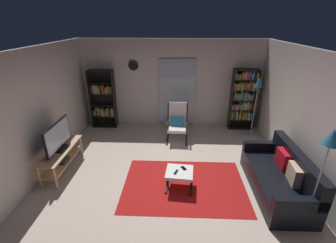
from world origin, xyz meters
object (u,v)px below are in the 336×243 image
(cell_phone, at_px, (184,168))
(floor_lamp_by_shelf, at_px, (258,89))
(ottoman, at_px, (179,174))
(television, at_px, (58,137))
(tv_remote, at_px, (176,172))
(floor_lamp_by_sofa, at_px, (329,147))
(wall_clock, at_px, (133,66))
(lounge_armchair, at_px, (177,121))
(leather_sofa, at_px, (279,178))
(tv_stand, at_px, (62,157))
(bookshelf_near_sofa, at_px, (243,98))
(bookshelf_near_tv, at_px, (103,100))

(cell_phone, height_order, floor_lamp_by_shelf, floor_lamp_by_shelf)
(ottoman, bearing_deg, television, 169.10)
(tv_remote, relative_size, floor_lamp_by_shelf, 0.09)
(ottoman, distance_m, floor_lamp_by_sofa, 2.50)
(floor_lamp_by_shelf, xyz_separation_m, wall_clock, (-3.46, 0.65, 0.47))
(lounge_armchair, distance_m, cell_phone, 2.00)
(lounge_armchair, bearing_deg, television, -147.59)
(leather_sofa, xyz_separation_m, wall_clock, (-3.27, 3.11, 1.54))
(cell_phone, bearing_deg, floor_lamp_by_shelf, 20.28)
(television, xyz_separation_m, floor_lamp_by_shelf, (4.65, 1.93, 0.57))
(lounge_armchair, xyz_separation_m, floor_lamp_by_sofa, (2.09, -2.95, 0.93))
(tv_remote, distance_m, cell_phone, 0.20)
(cell_phone, bearing_deg, ottoman, -159.45)
(tv_stand, height_order, television, television)
(cell_phone, distance_m, wall_clock, 3.62)
(floor_lamp_by_shelf, bearing_deg, tv_remote, -131.25)
(ottoman, relative_size, tv_remote, 3.88)
(ottoman, relative_size, floor_lamp_by_shelf, 0.33)
(leather_sofa, bearing_deg, bookshelf_near_sofa, 90.78)
(floor_lamp_by_shelf, bearing_deg, floor_lamp_by_sofa, -90.92)
(television, bearing_deg, bookshelf_near_sofa, 28.28)
(cell_phone, bearing_deg, lounge_armchair, 65.05)
(tv_remote, xyz_separation_m, cell_phone, (0.15, 0.14, -0.00))
(wall_clock, bearing_deg, bookshelf_near_tv, -167.41)
(television, height_order, lounge_armchair, television)
(tv_remote, bearing_deg, bookshelf_near_sofa, 77.46)
(bookshelf_near_tv, height_order, tv_remote, bookshelf_near_tv)
(tv_stand, xyz_separation_m, tv_remote, (2.49, -0.53, 0.05))
(bookshelf_near_tv, height_order, leather_sofa, bookshelf_near_tv)
(tv_stand, distance_m, television, 0.47)
(lounge_armchair, height_order, tv_remote, lounge_armchair)
(floor_lamp_by_sofa, bearing_deg, bookshelf_near_tv, 139.34)
(television, xyz_separation_m, cell_phone, (2.64, -0.40, -0.43))
(television, xyz_separation_m, tv_remote, (2.49, -0.54, -0.42))
(ottoman, xyz_separation_m, floor_lamp_by_shelf, (2.09, 2.42, 1.06))
(tv_remote, height_order, wall_clock, wall_clock)
(ottoman, relative_size, floor_lamp_by_sofa, 0.32)
(bookshelf_near_tv, distance_m, lounge_armchair, 2.40)
(bookshelf_near_sofa, relative_size, ottoman, 3.24)
(television, relative_size, leather_sofa, 0.53)
(bookshelf_near_tv, bearing_deg, bookshelf_near_sofa, 0.12)
(ottoman, bearing_deg, bookshelf_near_tv, 128.77)
(floor_lamp_by_shelf, bearing_deg, cell_phone, -130.85)
(bookshelf_near_tv, relative_size, cell_phone, 12.54)
(leather_sofa, height_order, floor_lamp_by_shelf, floor_lamp_by_shelf)
(television, bearing_deg, wall_clock, 65.16)
(leather_sofa, bearing_deg, tv_stand, 173.39)
(lounge_armchair, relative_size, cell_phone, 7.30)
(television, xyz_separation_m, bookshelf_near_tv, (0.26, 2.37, 0.03))
(tv_stand, relative_size, bookshelf_near_sofa, 0.77)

